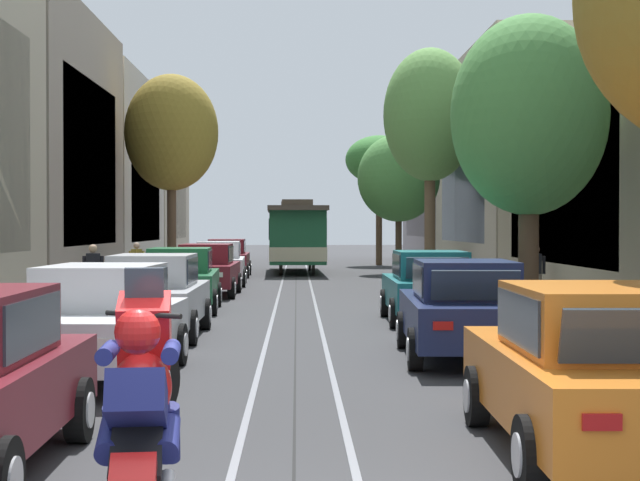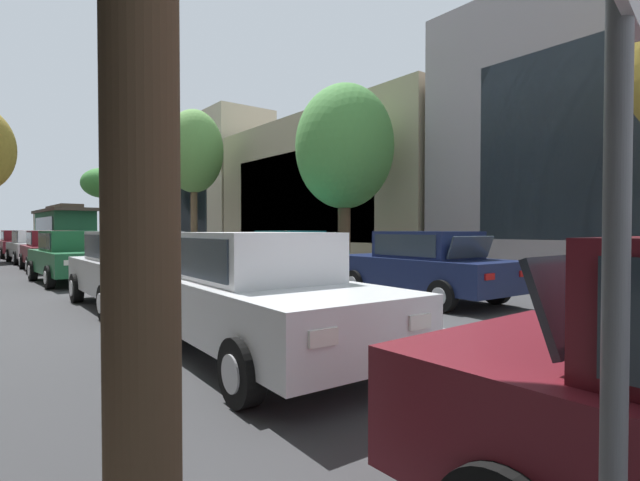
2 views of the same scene
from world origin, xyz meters
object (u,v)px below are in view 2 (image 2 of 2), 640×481
street_tree_kerb_right_far (103,184)px  cable_car_trolley (64,229)px  parked_car_teal_mid_right (288,254)px  street_tree_kerb_right_fourth (137,193)px  parked_car_green_fourth_left (73,256)px  parked_car_navy_second_right (423,265)px  parked_car_maroon_far_left (18,244)px  street_tree_kerb_right_second (344,148)px  pedestrian_on_right_pavement (286,245)px  parked_car_white_second_left (257,295)px  parked_car_white_sixth_left (33,246)px  parked_car_maroon_fifth_left (51,250)px  street_tree_kerb_right_mid (194,152)px  parked_car_silver_mid_left (134,268)px  street_sign_post (620,215)px

street_tree_kerb_right_far → cable_car_trolley: street_tree_kerb_right_far is taller
parked_car_teal_mid_right → street_tree_kerb_right_fourth: (1.64, 22.10, 3.48)m
parked_car_green_fourth_left → parked_car_teal_mid_right: 6.62m
parked_car_navy_second_right → parked_car_teal_mid_right: 5.94m
street_tree_kerb_right_fourth → cable_car_trolley: bearing=169.2°
parked_car_maroon_far_left → street_tree_kerb_right_second: size_ratio=0.65×
street_tree_kerb_right_fourth → pedestrian_on_right_pavement: 16.74m
parked_car_white_second_left → parked_car_white_sixth_left: same height
parked_car_teal_mid_right → street_tree_kerb_right_second: bearing=-12.1°
parked_car_maroon_fifth_left → street_tree_kerb_right_mid: size_ratio=0.53×
street_tree_kerb_right_second → pedestrian_on_right_pavement: bearing=74.7°
parked_car_maroon_fifth_left → cable_car_trolley: (2.75, 14.52, 0.86)m
parked_car_silver_mid_left → parked_car_green_fourth_left: 5.74m
parked_car_teal_mid_right → pedestrian_on_right_pavement: (3.81, 5.85, 0.09)m
parked_car_white_second_left → street_tree_kerb_right_mid: street_tree_kerb_right_mid is taller
parked_car_maroon_fifth_left → street_sign_post: 20.98m
parked_car_maroon_fifth_left → parked_car_white_sixth_left: bearing=90.5°
street_tree_kerb_right_mid → street_tree_kerb_right_far: street_tree_kerb_right_mid is taller
parked_car_white_second_left → street_tree_kerb_right_second: size_ratio=0.66×
street_tree_kerb_right_mid → parked_car_navy_second_right: bearing=-96.1°
parked_car_white_second_left → parked_car_silver_mid_left: bearing=90.3°
parked_car_green_fourth_left → parked_car_white_second_left: bearing=-89.0°
parked_car_navy_second_right → cable_car_trolley: size_ratio=0.48×
cable_car_trolley → parked_car_white_second_left: bearing=-95.0°
street_tree_kerb_right_mid → cable_car_trolley: 12.95m
parked_car_maroon_fifth_left → street_tree_kerb_right_fourth: 15.88m
parked_car_green_fourth_left → street_tree_kerb_right_second: size_ratio=0.66×
parked_car_green_fourth_left → street_tree_kerb_right_far: street_tree_kerb_right_far is taller
parked_car_maroon_far_left → parked_car_silver_mid_left: bearing=-89.5°
street_tree_kerb_right_fourth → street_tree_kerb_right_far: size_ratio=0.88×
parked_car_green_fourth_left → pedestrian_on_right_pavement: pedestrian_on_right_pavement is taller
parked_car_silver_mid_left → parked_car_maroon_far_left: same height
street_tree_kerb_right_far → pedestrian_on_right_pavement: bearing=-85.1°
street_sign_post → parked_car_maroon_fifth_left: bearing=85.4°
street_tree_kerb_right_far → parked_car_green_fourth_left: bearing=-104.5°
parked_car_white_second_left → parked_car_silver_mid_left: 5.10m
street_tree_kerb_right_second → street_tree_kerb_right_fourth: size_ratio=1.07×
street_tree_kerb_right_second → parked_car_teal_mid_right: bearing=167.9°
parked_car_maroon_fifth_left → street_tree_kerb_right_fourth: (7.35, 13.64, 3.48)m
parked_car_navy_second_right → street_sign_post: (-7.12, -6.50, 0.85)m
parked_car_maroon_far_left → pedestrian_on_right_pavement: (9.70, -13.92, 0.09)m
street_sign_post → cable_car_trolley: bearing=82.9°
parked_car_navy_second_right → street_tree_kerb_right_second: bearing=66.8°
parked_car_white_sixth_left → parked_car_maroon_far_left: size_ratio=1.01×
street_tree_kerb_right_second → pedestrian_on_right_pavement: (1.72, 6.30, -3.61)m
parked_car_white_sixth_left → street_sign_post: 26.33m
street_sign_post → parked_car_navy_second_right: bearing=42.4°
parked_car_navy_second_right → street_sign_post: street_sign_post is taller
parked_car_navy_second_right → street_tree_kerb_right_mid: 18.36m
parked_car_teal_mid_right → street_tree_kerb_right_mid: bearing=82.2°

